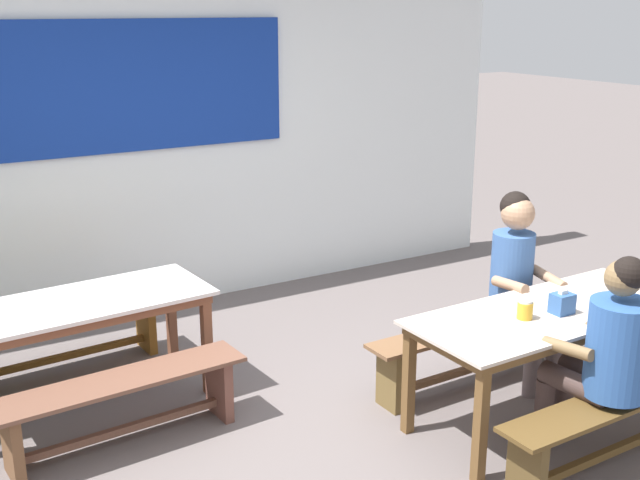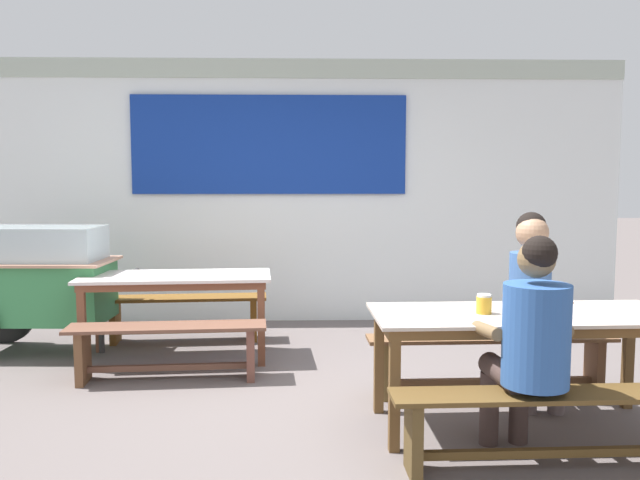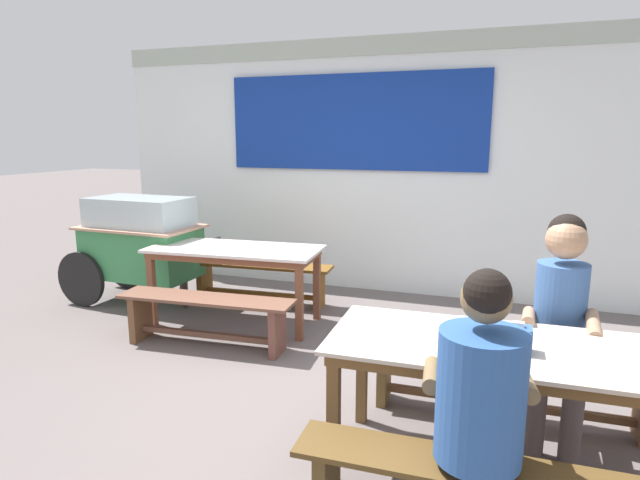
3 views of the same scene
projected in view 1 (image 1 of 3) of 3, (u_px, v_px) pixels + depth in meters
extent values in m
plane|color=#635958|center=(334.00, 433.00, 4.84)|extent=(40.00, 40.00, 0.00)
cube|color=white|center=(169.00, 156.00, 6.66)|extent=(6.61, 0.12, 2.57)
cube|color=navy|center=(114.00, 87.00, 6.20)|extent=(2.87, 0.03, 1.03)
cube|color=silver|center=(82.00, 302.00, 4.99)|extent=(1.63, 0.79, 0.03)
cube|color=brown|center=(82.00, 308.00, 5.01)|extent=(1.54, 0.73, 0.06)
cube|color=brown|center=(171.00, 321.00, 5.71)|extent=(0.06, 0.06, 0.64)
cube|color=brown|center=(207.00, 348.00, 5.27)|extent=(0.06, 0.06, 0.64)
cube|color=beige|center=(552.00, 311.00, 4.83)|extent=(1.86, 0.79, 0.02)
cube|color=brown|center=(551.00, 317.00, 4.84)|extent=(1.77, 0.72, 0.06)
cube|color=brown|center=(597.00, 326.00, 5.62)|extent=(0.06, 0.06, 0.64)
cube|color=brown|center=(409.00, 383.00, 4.77)|extent=(0.06, 0.06, 0.64)
cube|color=brown|center=(480.00, 428.00, 4.27)|extent=(0.06, 0.06, 0.64)
cube|color=brown|center=(57.00, 316.00, 5.56)|extent=(1.55, 0.41, 0.03)
cube|color=brown|center=(146.00, 324.00, 5.97)|extent=(0.08, 0.26, 0.40)
cube|color=brown|center=(61.00, 357.00, 5.65)|extent=(1.25, 0.13, 0.04)
cube|color=brown|center=(121.00, 381.00, 4.60)|extent=(1.51, 0.42, 0.02)
cube|color=brown|center=(219.00, 386.00, 5.00)|extent=(0.08, 0.27, 0.40)
cube|color=brown|center=(12.00, 446.00, 4.32)|extent=(0.08, 0.27, 0.40)
cube|color=brown|center=(124.00, 429.00, 4.69)|extent=(1.22, 0.13, 0.04)
cube|color=brown|center=(480.00, 324.00, 5.41)|extent=(1.76, 0.30, 0.03)
cube|color=brown|center=(555.00, 330.00, 5.85)|extent=(0.07, 0.22, 0.40)
cube|color=brown|center=(390.00, 379.00, 5.09)|extent=(0.07, 0.22, 0.40)
cube|color=brown|center=(477.00, 367.00, 5.50)|extent=(1.47, 0.08, 0.04)
cube|color=brown|center=(631.00, 395.00, 4.42)|extent=(1.82, 0.32, 0.03)
cube|color=brown|center=(527.00, 471.00, 4.09)|extent=(0.07, 0.23, 0.40)
cube|color=brown|center=(625.00, 445.00, 4.51)|extent=(1.53, 0.08, 0.04)
cylinder|color=#695A5B|center=(532.00, 366.00, 5.25)|extent=(0.11, 0.11, 0.43)
cylinder|color=#695A5B|center=(553.00, 361.00, 5.33)|extent=(0.11, 0.11, 0.43)
cylinder|color=#695A5B|center=(516.00, 319.00, 5.33)|extent=(0.16, 0.42, 0.13)
cylinder|color=#695A5B|center=(537.00, 315.00, 5.41)|extent=(0.16, 0.42, 0.13)
cylinder|color=#395E9A|center=(512.00, 272.00, 5.45)|extent=(0.29, 0.29, 0.55)
sphere|color=#A67D5E|center=(518.00, 213.00, 5.32)|extent=(0.22, 0.22, 0.22)
sphere|color=black|center=(515.00, 207.00, 5.33)|extent=(0.21, 0.21, 0.21)
cylinder|color=#A67D5E|center=(510.00, 285.00, 5.23)|extent=(0.09, 0.31, 0.10)
cylinder|color=#A67D5E|center=(548.00, 278.00, 5.37)|extent=(0.09, 0.31, 0.10)
cylinder|color=#43332F|center=(563.00, 404.00, 4.74)|extent=(0.11, 0.11, 0.43)
cylinder|color=#43332F|center=(543.00, 413.00, 4.64)|extent=(0.11, 0.11, 0.43)
cylinder|color=#43332F|center=(594.00, 375.00, 4.52)|extent=(0.17, 0.43, 0.13)
cylinder|color=#43332F|center=(574.00, 384.00, 4.42)|extent=(0.17, 0.43, 0.13)
cylinder|color=#2C5497|center=(619.00, 349.00, 4.26)|extent=(0.35, 0.35, 0.53)
sphere|color=brown|center=(623.00, 278.00, 4.16)|extent=(0.20, 0.20, 0.20)
sphere|color=black|center=(629.00, 273.00, 4.13)|extent=(0.18, 0.18, 0.18)
cylinder|color=brown|center=(610.00, 332.00, 4.51)|extent=(0.10, 0.31, 0.11)
cylinder|color=brown|center=(568.00, 349.00, 4.29)|extent=(0.10, 0.31, 0.10)
cube|color=#315997|center=(562.00, 303.00, 4.76)|extent=(0.13, 0.10, 0.12)
cube|color=white|center=(563.00, 292.00, 4.74)|extent=(0.05, 0.03, 0.02)
cylinder|color=gold|center=(525.00, 310.00, 4.68)|extent=(0.09, 0.09, 0.10)
cylinder|color=white|center=(526.00, 301.00, 4.66)|extent=(0.08, 0.08, 0.02)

